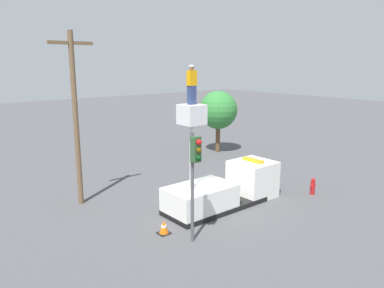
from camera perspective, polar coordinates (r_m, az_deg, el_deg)
name	(u,v)px	position (r m, az deg, el deg)	size (l,w,h in m)	color
ground_plane	(216,208)	(19.17, 3.63, -9.66)	(120.00, 120.00, 0.00)	#4C4C4F
bucket_truck	(224,188)	(19.19, 4.84, -6.73)	(6.50, 2.15, 5.33)	black
worker	(192,85)	(16.76, -0.04, 9.03)	(0.40, 0.26, 1.75)	navy
traffic_light_pole	(195,166)	(14.59, 0.42, -3.34)	(0.34, 0.57, 4.55)	#515156
fire_hydrant	(313,186)	(21.86, 17.92, -6.15)	(0.49, 0.25, 0.94)	red
traffic_cone_rear	(164,227)	(16.40, -4.32, -12.53)	(0.51, 0.51, 0.61)	black
tree_left_bg	(218,110)	(30.14, 4.02, 5.15)	(3.05, 3.05, 4.96)	brown
utility_pole	(75,114)	(19.42, -17.34, 4.37)	(2.20, 0.26, 8.68)	brown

